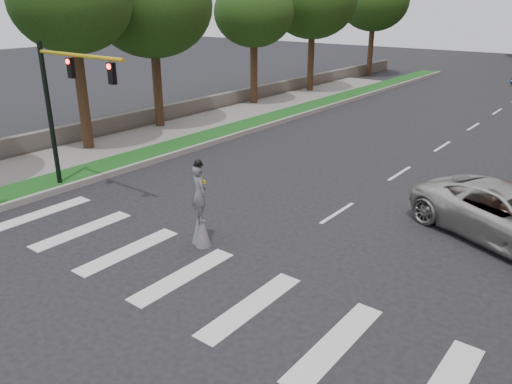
{
  "coord_description": "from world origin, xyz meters",
  "views": [
    {
      "loc": [
        8.4,
        -7.92,
        7.67
      ],
      "look_at": [
        -1.16,
        4.36,
        1.7
      ],
      "focal_mm": 35.0,
      "sensor_mm": 36.0,
      "label": 1
    }
  ],
  "objects": [
    {
      "name": "ground_plane",
      "position": [
        0.0,
        0.0,
        0.0
      ],
      "size": [
        160.0,
        160.0,
        0.0
      ],
      "primitive_type": "plane",
      "color": "black",
      "rests_on": "ground"
    },
    {
      "name": "stone_wall",
      "position": [
        -17.0,
        22.0,
        0.55
      ],
      "size": [
        0.5,
        56.0,
        1.1
      ],
      "primitive_type": "cube",
      "color": "#59554D",
      "rests_on": "ground"
    },
    {
      "name": "tree_4",
      "position": [
        -15.56,
        30.72,
        7.69
      ],
      "size": [
        7.45,
        7.45,
        10.88
      ],
      "color": "#372316",
      "rests_on": "ground"
    },
    {
      "name": "tree_2",
      "position": [
        -15.87,
        13.19,
        7.42
      ],
      "size": [
        7.22,
        7.22,
        10.52
      ],
      "color": "#372316",
      "rests_on": "ground"
    },
    {
      "name": "stilt_performer",
      "position": [
        -2.33,
        2.86,
        1.22
      ],
      "size": [
        0.82,
        0.69,
        2.99
      ],
      "rotation": [
        0.0,
        0.0,
        2.74
      ],
      "color": "#372316",
      "rests_on": "ground"
    },
    {
      "name": "traffic_signal",
      "position": [
        -9.78,
        3.0,
        4.15
      ],
      "size": [
        5.3,
        0.23,
        6.2
      ],
      "color": "black",
      "rests_on": "ground"
    },
    {
      "name": "tree_1",
      "position": [
        -15.05,
        7.26,
        7.61
      ],
      "size": [
        5.98,
        5.98,
        10.2
      ],
      "color": "#372316",
      "rests_on": "ground"
    },
    {
      "name": "grass_median",
      "position": [
        -11.5,
        20.0,
        0.12
      ],
      "size": [
        2.0,
        60.0,
        0.25
      ],
      "primitive_type": "cube",
      "color": "#144817",
      "rests_on": "ground"
    },
    {
      "name": "tree_3",
      "position": [
        -15.88,
        22.99,
        6.85
      ],
      "size": [
        5.95,
        5.95,
        9.42
      ],
      "color": "#372316",
      "rests_on": "ground"
    },
    {
      "name": "tree_5",
      "position": [
        -16.12,
        43.74,
        7.68
      ],
      "size": [
        7.27,
        7.27,
        10.8
      ],
      "color": "#372316",
      "rests_on": "ground"
    },
    {
      "name": "suv_crossing",
      "position": [
        5.76,
        9.41,
        0.94
      ],
      "size": [
        7.45,
        5.53,
        1.88
      ],
      "primitive_type": "imported",
      "rotation": [
        0.0,
        0.0,
        1.17
      ],
      "color": "#B5B3AB",
      "rests_on": "ground"
    },
    {
      "name": "median_curb",
      "position": [
        -10.45,
        20.0,
        0.14
      ],
      "size": [
        0.2,
        60.0,
        0.28
      ],
      "primitive_type": "cube",
      "color": "gray",
      "rests_on": "ground"
    },
    {
      "name": "sidewalk_left",
      "position": [
        -14.5,
        10.0,
        0.09
      ],
      "size": [
        4.0,
        60.0,
        0.18
      ],
      "primitive_type": "cube",
      "color": "slate",
      "rests_on": "ground"
    }
  ]
}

